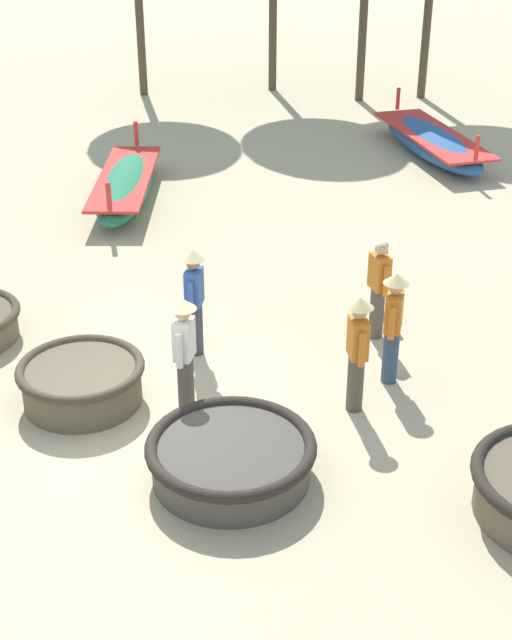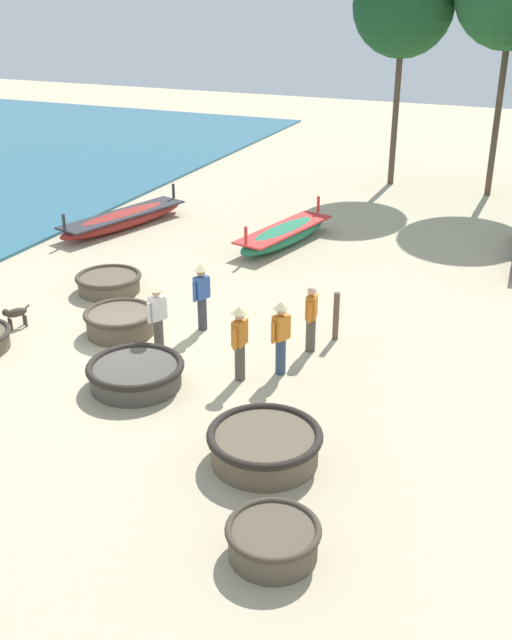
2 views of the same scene
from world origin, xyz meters
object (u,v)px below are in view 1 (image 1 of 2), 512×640
at_px(coracle_weathered, 82,381).
at_px(mooring_post_mid_beach, 382,278).
at_px(fisherman_by_coracle, 194,295).
at_px(fisherman_standing_left, 393,321).
at_px(fisherman_crouching, 358,347).
at_px(fisherman_hauling, 378,287).
at_px(fisherman_standing_right, 184,348).
at_px(long_boat_red_hull, 432,142).
at_px(coracle_center, 231,457).
at_px(long_boat_white_hull, 126,185).

xyz_separation_m(coracle_weathered, mooring_post_mid_beach, (4.81, 1.70, 0.27)).
height_order(fisherman_by_coracle, fisherman_standing_left, same).
bearing_deg(fisherman_crouching, fisherman_hauling, 63.37).
relative_size(fisherman_standing_right, fisherman_crouching, 1.00).
xyz_separation_m(long_boat_red_hull, fisherman_crouching, (-5.18, -10.20, 0.63)).
height_order(fisherman_by_coracle, fisherman_crouching, same).
relative_size(coracle_center, long_boat_white_hull, 0.44).
bearing_deg(fisherman_crouching, fisherman_by_coracle, 134.02).
bearing_deg(fisherman_crouching, mooring_post_mid_beach, 64.39).
distance_m(fisherman_hauling, fisherman_standing_left, 1.30).
distance_m(long_boat_white_hull, fisherman_crouching, 8.98).
height_order(coracle_weathered, coracle_center, coracle_weathered).
relative_size(fisherman_hauling, fisherman_crouching, 0.94).
distance_m(long_boat_white_hull, fisherman_by_coracle, 6.78).
xyz_separation_m(long_boat_white_hull, fisherman_by_coracle, (0.49, -6.73, 0.63)).
height_order(coracle_center, fisherman_standing_left, fisherman_standing_left).
bearing_deg(mooring_post_mid_beach, fisherman_by_coracle, -166.79).
relative_size(coracle_weathered, fisherman_standing_right, 1.03).
distance_m(long_boat_red_hull, fisherman_by_coracle, 10.89).
bearing_deg(coracle_center, fisherman_standing_right, 101.82).
distance_m(coracle_weathered, fisherman_by_coracle, 2.05).
bearing_deg(coracle_weathered, long_boat_red_hull, 46.71).
distance_m(fisherman_standing_left, fisherman_crouching, 0.90).
relative_size(long_boat_red_hull, fisherman_by_coracle, 2.90).
bearing_deg(fisherman_crouching, fisherman_standing_left, 39.63).
xyz_separation_m(long_boat_white_hull, fisherman_standing_left, (3.03, -8.07, 0.63)).
bearing_deg(fisherman_by_coracle, fisherman_hauling, -1.38).
height_order(long_boat_white_hull, fisherman_standing_right, fisherman_standing_right).
bearing_deg(fisherman_standing_right, coracle_weathered, 159.35).
bearing_deg(mooring_post_mid_beach, coracle_weathered, -160.51).
xyz_separation_m(fisherman_standing_left, fisherman_crouching, (-0.69, -0.57, 0.00)).
distance_m(fisherman_hauling, fisherman_crouching, 2.07).
xyz_separation_m(coracle_weathered, fisherman_hauling, (4.47, 0.90, 0.51)).
distance_m(long_boat_red_hull, mooring_post_mid_beach, 8.52).
bearing_deg(fisherman_crouching, fisherman_standing_right, 168.86).
bearing_deg(fisherman_hauling, mooring_post_mid_beach, 66.83).
relative_size(fisherman_by_coracle, fisherman_standing_left, 1.00).
height_order(coracle_center, fisherman_hauling, fisherman_hauling).
height_order(long_boat_white_hull, fisherman_hauling, fisherman_hauling).
bearing_deg(coracle_center, fisherman_by_coracle, 89.42).
xyz_separation_m(fisherman_standing_right, fisherman_by_coracle, (0.35, 1.48, 0.00)).
xyz_separation_m(fisherman_by_coracle, mooring_post_mid_beach, (3.11, 0.73, -0.37)).
height_order(coracle_weathered, fisherman_crouching, fisherman_crouching).
relative_size(long_boat_red_hull, fisherman_standing_right, 2.90).
height_order(fisherman_crouching, mooring_post_mid_beach, fisherman_crouching).
height_order(long_boat_red_hull, mooring_post_mid_beach, mooring_post_mid_beach).
bearing_deg(long_boat_red_hull, fisherman_standing_left, -115.01).
bearing_deg(coracle_center, coracle_weathered, 129.31).
distance_m(long_boat_white_hull, mooring_post_mid_beach, 7.01).
distance_m(coracle_center, fisherman_by_coracle, 3.08).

